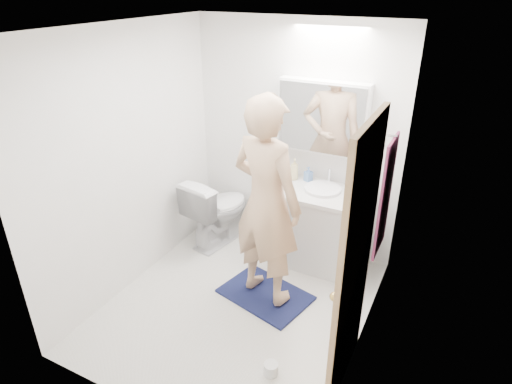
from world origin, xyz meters
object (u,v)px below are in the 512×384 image
Objects in this scene: vanity_cabinet at (319,229)px; toilet_paper_roll at (271,369)px; medicine_cabinet at (323,117)px; toilet at (218,209)px; soap_bottle_a at (294,169)px; soap_bottle_b at (308,174)px; person at (266,203)px; toothbrush_cup at (354,187)px.

vanity_cabinet is 8.18× the size of toilet_paper_roll.
vanity_cabinet is 1.02× the size of medicine_cabinet.
toilet is 0.98m from soap_bottle_a.
soap_bottle_b is at bearing 11.70° from soap_bottle_a.
soap_bottle_a is 1.50× the size of soap_bottle_b.
toilet_paper_roll is at bearing -83.10° from vanity_cabinet.
toilet is at bearing -162.39° from medicine_cabinet.
medicine_cabinet is 8.00× the size of toilet_paper_roll.
medicine_cabinet is at bearing 99.61° from toilet_paper_roll.
person is (-0.24, -0.75, 0.60)m from vanity_cabinet.
toothbrush_cup is at bearing -7.38° from medicine_cabinet.
toilet is 1.51m from toothbrush_cup.
toilet reaches higher than vanity_cabinet.
soap_bottle_b is 1.97m from toilet_paper_roll.
toilet_paper_roll is at bearing -92.93° from toothbrush_cup.
vanity_cabinet reaches higher than toilet_paper_roll.
soap_bottle_a is at bearing -69.03° from person.
toilet is 3.51× the size of soap_bottle_a.
medicine_cabinet is at bearing 13.83° from soap_bottle_a.
medicine_cabinet is 8.82× the size of toothbrush_cup.
toothbrush_cup is at bearing 87.07° from toilet_paper_roll.
medicine_cabinet is at bearing -83.91° from person.
toilet_paper_roll is (0.19, -1.55, -0.34)m from vanity_cabinet.
medicine_cabinet is at bearing 117.75° from vanity_cabinet.
medicine_cabinet is 0.62m from soap_bottle_a.
toilet_paper_roll is (1.32, -1.44, -0.35)m from toilet.
vanity_cabinet is 1.12× the size of toilet.
soap_bottle_b reaches higher than toilet_paper_roll.
soap_bottle_b is at bearing 177.64° from toothbrush_cup.
person is (0.89, -0.64, 0.59)m from toilet.
person is 12.37× the size of soap_bottle_b.
person reaches higher than vanity_cabinet.
soap_bottle_a is (-0.24, -0.06, -0.57)m from medicine_cabinet.
soap_bottle_a is 2.07× the size of toilet_paper_roll.
vanity_cabinet is 1.14m from medicine_cabinet.
toilet is at bearing -162.32° from soap_bottle_b.
vanity_cabinet is 1.14m from toilet.
toilet is at bearing -174.21° from vanity_cabinet.
soap_bottle_a is at bearing -149.99° from toilet.
medicine_cabinet is 0.74m from toothbrush_cup.
soap_bottle_a reaches higher than soap_bottle_b.
toilet_paper_roll is (0.54, -1.70, -0.88)m from soap_bottle_a.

